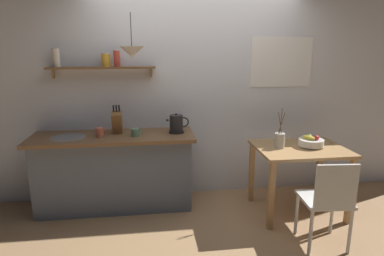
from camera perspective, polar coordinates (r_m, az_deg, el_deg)
The scene contains 13 objects.
ground_plane at distance 3.94m, azimuth 1.98°, elevation -14.37°, with size 14.00×14.00×0.00m, color #A87F56.
back_wall at distance 4.18m, azimuth 3.43°, elevation 6.78°, with size 6.80×0.11×2.70m.
kitchen_counter at distance 4.02m, azimuth -13.06°, elevation -7.14°, with size 1.83×0.63×0.88m.
wall_shelf at distance 3.96m, azimuth -15.81°, elevation 10.48°, with size 1.20×0.20×0.33m.
dining_table at distance 3.93m, azimuth 17.89°, elevation -4.88°, with size 0.98×0.76×0.77m.
dining_chair_near at distance 3.36m, azimuth 22.29°, elevation -11.12°, with size 0.46×0.45×0.88m.
fruit_bowl at distance 3.93m, azimuth 19.70°, elevation -2.26°, with size 0.27×0.27×0.14m.
twig_vase at distance 3.78m, azimuth 14.75°, elevation -2.03°, with size 0.11×0.11×0.44m.
electric_kettle at distance 3.86m, azimuth -2.67°, elevation 0.69°, with size 0.26×0.18×0.23m.
knife_block at distance 3.90m, azimuth -12.69°, elevation 1.00°, with size 0.11×0.18×0.34m.
coffee_mug_by_sink at distance 3.82m, azimuth -15.46°, elevation -0.72°, with size 0.13×0.09×0.11m.
coffee_mug_spare at distance 3.78m, azimuth -9.65°, elevation -0.72°, with size 0.13×0.10×0.09m.
pendant_lamp at distance 3.62m, azimuth -10.24°, elevation 12.72°, with size 0.26×0.26×0.45m.
Camera 1 is at (-0.59, -3.43, 1.86)m, focal length 31.18 mm.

